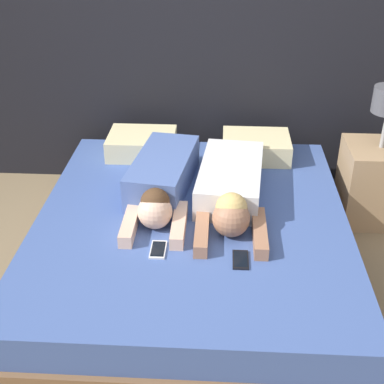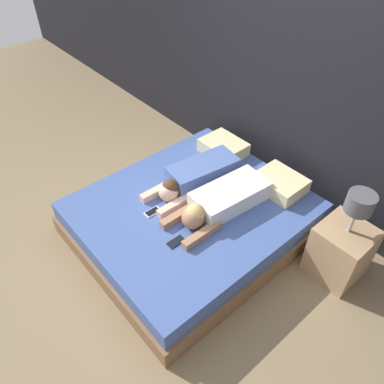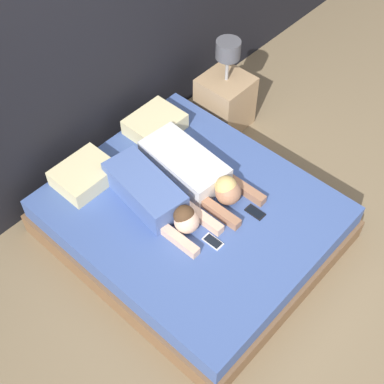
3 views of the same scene
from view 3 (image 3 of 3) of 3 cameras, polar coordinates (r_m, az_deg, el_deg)
ground_plane at (r=4.35m, az=0.00°, el=-4.44°), size 12.00×12.00×0.00m
wall_back at (r=4.08m, az=-12.67°, el=15.61°), size 12.00×0.06×2.60m
bed at (r=4.20m, az=0.00°, el=-2.98°), size 1.78×2.04×0.38m
pillow_head_left at (r=4.23m, az=-11.39°, el=1.80°), size 0.45×0.36×0.14m
pillow_head_right at (r=4.55m, az=-3.97°, el=7.24°), size 0.45×0.36×0.14m
person_left at (r=3.97m, az=-3.99°, el=-0.51°), size 0.40×1.01×0.22m
person_right at (r=4.14m, az=0.39°, el=2.29°), size 0.41×1.05×0.23m
cell_phone_left at (r=3.84m, az=2.24°, el=-5.30°), size 0.08×0.15×0.01m
cell_phone_right at (r=4.02m, az=6.75°, el=-2.16°), size 0.08×0.15×0.01m
nightstand at (r=5.02m, az=3.56°, el=9.96°), size 0.42×0.42×0.92m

